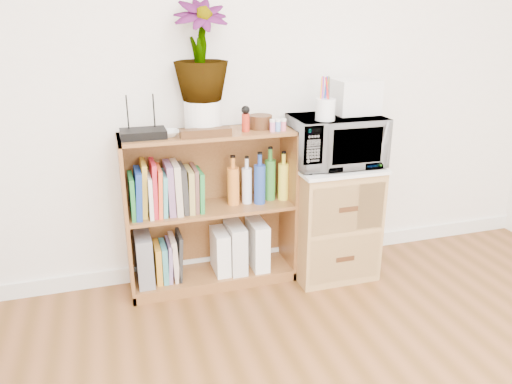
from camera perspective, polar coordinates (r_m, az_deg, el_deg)
name	(u,v)px	position (r m, az deg, el deg)	size (l,w,h in m)	color
skirting_board	(260,256)	(3.36, 0.44, -7.36)	(4.00, 0.02, 0.10)	white
bookshelf	(211,211)	(2.98, -5.17, -2.13)	(1.00, 0.30, 0.95)	brown
wicker_unit	(331,220)	(3.18, 8.52, -3.21)	(0.50, 0.45, 0.70)	#9E7542
microwave	(336,141)	(3.01, 9.10, 5.80)	(0.53, 0.36, 0.29)	silver
pen_cup	(325,109)	(2.85, 7.93, 9.32)	(0.11, 0.11, 0.12)	white
small_appliance	(355,97)	(3.07, 11.23, 10.66)	(0.25, 0.21, 0.20)	white
router	(143,134)	(2.76, -12.77, 6.53)	(0.24, 0.16, 0.04)	black
white_bowl	(167,134)	(2.77, -10.09, 6.60)	(0.13, 0.13, 0.03)	white
plant_pot	(203,116)	(2.83, -6.08, 8.60)	(0.21, 0.21, 0.18)	white
potted_plant	(201,51)	(2.78, -6.36, 15.72)	(0.30, 0.30, 0.53)	#387F33
trinket_box	(206,133)	(2.73, -5.76, 6.76)	(0.28, 0.07, 0.04)	#3B2310
kokeshi_doll	(246,123)	(2.83, -1.19, 7.93)	(0.04, 0.04, 0.10)	#B12715
wooden_bowl	(261,122)	(2.91, 0.53, 8.03)	(0.13, 0.13, 0.08)	#3D2510
paint_jars	(278,126)	(2.84, 2.52, 7.55)	(0.12, 0.04, 0.06)	pink
file_box	(144,258)	(3.03, -12.68, -7.37)	(0.09, 0.24, 0.30)	slate
magazine_holder_left	(220,251)	(3.09, -4.11, -6.76)	(0.09, 0.22, 0.27)	white
magazine_holder_mid	(235,247)	(3.10, -2.37, -6.26)	(0.10, 0.24, 0.30)	silver
magazine_holder_right	(257,244)	(3.14, 0.15, -5.96)	(0.09, 0.24, 0.30)	white
cookbooks	(166,189)	(2.88, -10.30, 0.29)	(0.41, 0.20, 0.31)	#207834
liquor_bottles	(258,178)	(2.99, 0.28, 1.58)	(0.38, 0.07, 0.32)	orange
lower_books	(168,259)	(3.06, -10.00, -7.56)	(0.17, 0.19, 0.28)	#C88923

